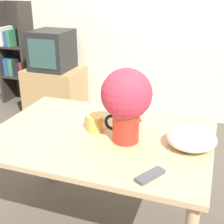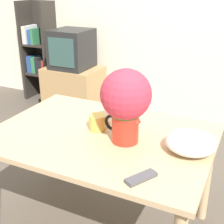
{
  "view_description": "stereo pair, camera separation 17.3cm",
  "coord_description": "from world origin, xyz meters",
  "px_view_note": "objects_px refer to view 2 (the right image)",
  "views": [
    {
      "loc": [
        0.8,
        -1.6,
        1.56
      ],
      "look_at": [
        0.27,
        -0.09,
        0.89
      ],
      "focal_mm": 50.0,
      "sensor_mm": 36.0,
      "label": 1
    },
    {
      "loc": [
        0.96,
        -1.53,
        1.56
      ],
      "look_at": [
        0.27,
        -0.09,
        0.89
      ],
      "focal_mm": 50.0,
      "sensor_mm": 36.0,
      "label": 2
    }
  ],
  "objects_px": {
    "white_bowl": "(191,142)",
    "tv_set": "(72,49)",
    "flower_vase": "(126,101)",
    "coffee_mug": "(98,123)"
  },
  "relations": [
    {
      "from": "flower_vase",
      "to": "coffee_mug",
      "type": "bearing_deg",
      "value": 163.41
    },
    {
      "from": "white_bowl",
      "to": "coffee_mug",
      "type": "bearing_deg",
      "value": 178.51
    },
    {
      "from": "coffee_mug",
      "to": "white_bowl",
      "type": "distance_m",
      "value": 0.57
    },
    {
      "from": "flower_vase",
      "to": "tv_set",
      "type": "bearing_deg",
      "value": 129.96
    },
    {
      "from": "white_bowl",
      "to": "tv_set",
      "type": "xyz_separation_m",
      "value": [
        -1.77,
        1.64,
        0.04
      ]
    },
    {
      "from": "coffee_mug",
      "to": "flower_vase",
      "type": "bearing_deg",
      "value": -16.59
    },
    {
      "from": "flower_vase",
      "to": "white_bowl",
      "type": "distance_m",
      "value": 0.41
    },
    {
      "from": "white_bowl",
      "to": "tv_set",
      "type": "relative_size",
      "value": 0.59
    },
    {
      "from": "flower_vase",
      "to": "white_bowl",
      "type": "height_order",
      "value": "flower_vase"
    },
    {
      "from": "flower_vase",
      "to": "tv_set",
      "type": "height_order",
      "value": "flower_vase"
    }
  ]
}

